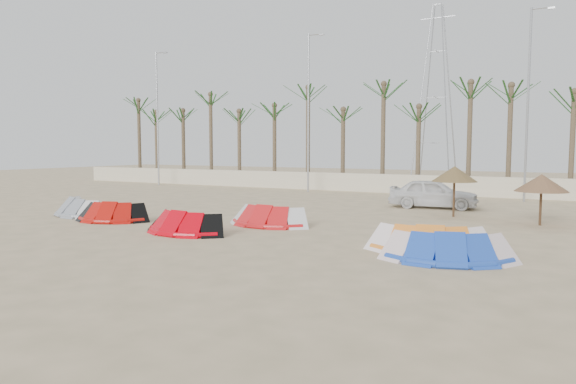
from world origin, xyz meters
The scene contains 16 objects.
ground centered at (0.00, 0.00, 0.00)m, with size 120.00×120.00×0.00m, color #CFB388.
boundary_wall centered at (0.00, 22.00, 0.65)m, with size 60.00×0.30×1.30m, color beige.
palm_line centered at (0.67, 23.50, 6.44)m, with size 52.00×4.00×7.70m.
lamp_a centered at (-19.96, 20.00, 5.77)m, with size 1.25×0.14×11.00m.
lamp_b centered at (-5.96, 20.00, 5.77)m, with size 1.25×0.14×11.00m.
lamp_c centered at (8.04, 20.00, 5.77)m, with size 1.25×0.14×11.00m.
pylon centered at (1.00, 28.00, 0.00)m, with size 3.00×3.00×14.00m, color #A5A8AD, non-canonical shape.
kite_grey centered at (-9.74, 3.81, 0.42)m, with size 3.88×2.62×0.90m.
kite_red_left centered at (-6.79, 3.12, 0.42)m, with size 3.47×2.34×0.90m.
kite_red_mid centered at (-2.12, 2.21, 0.42)m, with size 3.52×1.72×0.90m.
kite_red_right centered at (-0.36, 5.26, 0.42)m, with size 3.45×1.60×0.90m.
kite_orange centered at (6.60, 3.11, 0.42)m, with size 3.86×2.22×0.90m.
kite_blue centered at (7.34, 2.04, 0.42)m, with size 3.82×2.40×0.90m.
parasol_left centered at (5.67, 11.31, 1.95)m, with size 2.03×2.03×2.30m.
parasol_mid centered at (9.25, 10.31, 1.72)m, with size 2.07×2.07×2.07m.
car centered at (4.06, 14.30, 0.76)m, with size 1.80×4.47×1.52m, color silver.
Camera 1 is at (10.11, -12.58, 3.13)m, focal length 32.00 mm.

